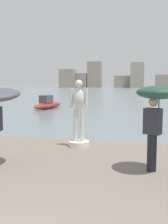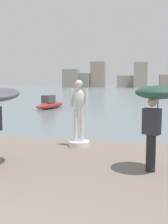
% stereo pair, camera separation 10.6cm
% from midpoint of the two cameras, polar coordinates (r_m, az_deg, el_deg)
% --- Properties ---
extents(ground_plane, '(400.00, 400.00, 0.00)m').
position_cam_midpoint_polar(ground_plane, '(41.98, 9.54, 2.83)').
color(ground_plane, slate).
extents(pier, '(7.52, 10.44, 0.40)m').
position_cam_midpoint_polar(pier, '(4.96, -9.66, -20.98)').
color(pier, slate).
rests_on(pier, ground).
extents(statue_white_figure, '(0.68, 0.68, 2.15)m').
position_cam_midpoint_polar(statue_white_figure, '(8.65, -0.73, -1.81)').
color(statue_white_figure, silver).
rests_on(statue_white_figure, pier).
extents(onlooker_right, '(1.38, 1.38, 2.01)m').
position_cam_midpoint_polar(onlooker_right, '(6.31, 15.62, 1.99)').
color(onlooker_right, black).
rests_on(onlooker_right, pier).
extents(boat_near, '(1.92, 4.91, 1.28)m').
position_cam_midpoint_polar(boat_near, '(25.77, -7.11, 1.69)').
color(boat_near, '#9E2D28').
rests_on(boat_near, ground).
extents(boat_mid, '(3.92, 3.35, 1.30)m').
position_cam_midpoint_polar(boat_mid, '(53.68, 14.43, 3.95)').
color(boat_mid, silver).
rests_on(boat_mid, ground).
extents(distant_skyline, '(73.50, 11.91, 12.75)m').
position_cam_midpoint_polar(distant_skyline, '(132.90, 9.59, 7.19)').
color(distant_skyline, gray).
rests_on(distant_skyline, ground).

